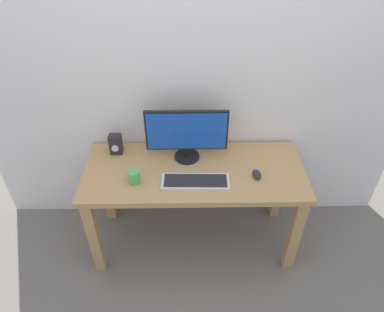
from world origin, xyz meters
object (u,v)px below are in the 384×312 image
(desk, at_px, (194,182))
(keyboard_primary, at_px, (195,182))
(audio_controller, at_px, (116,144))
(coffee_mug, at_px, (134,177))
(mouse, at_px, (257,174))
(monitor, at_px, (187,133))

(desk, xyz_separation_m, keyboard_primary, (0.01, -0.13, 0.13))
(audio_controller, distance_m, coffee_mug, 0.36)
(desk, relative_size, coffee_mug, 16.88)
(mouse, bearing_deg, audio_controller, 158.22)
(mouse, height_order, audio_controller, audio_controller)
(coffee_mug, bearing_deg, monitor, 37.36)
(keyboard_primary, xyz_separation_m, coffee_mug, (-0.40, 0.01, 0.03))
(desk, xyz_separation_m, mouse, (0.41, -0.07, 0.14))
(mouse, relative_size, audio_controller, 0.63)
(mouse, xyz_separation_m, audio_controller, (-0.96, 0.27, 0.05))
(desk, relative_size, monitor, 2.69)
(monitor, height_order, keyboard_primary, monitor)
(monitor, distance_m, audio_controller, 0.52)
(keyboard_primary, height_order, audio_controller, audio_controller)
(desk, xyz_separation_m, monitor, (-0.05, 0.14, 0.32))
(keyboard_primary, xyz_separation_m, audio_controller, (-0.56, 0.33, 0.06))
(monitor, relative_size, keyboard_primary, 1.26)
(keyboard_primary, bearing_deg, monitor, 101.32)
(desk, distance_m, keyboard_primary, 0.18)
(mouse, distance_m, coffee_mug, 0.80)
(audio_controller, relative_size, coffee_mug, 1.65)
(monitor, xyz_separation_m, coffee_mug, (-0.34, -0.26, -0.16))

